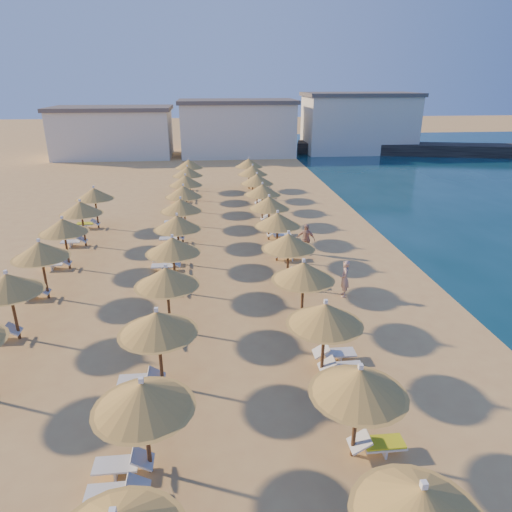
{
  "coord_description": "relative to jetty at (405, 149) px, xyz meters",
  "views": [
    {
      "loc": [
        -1.55,
        -18.06,
        9.98
      ],
      "look_at": [
        0.7,
        4.0,
        1.3
      ],
      "focal_mm": 32.0,
      "sensor_mm": 36.0,
      "label": 1
    }
  ],
  "objects": [
    {
      "name": "parasol_row_east",
      "position": [
        -23.59,
        -37.6,
        1.71
      ],
      "size": [
        2.67,
        39.84,
        3.05
      ],
      "color": "brown",
      "rests_on": "ground"
    },
    {
      "name": "beachgoer_a",
      "position": [
        -21.0,
        -42.54,
        0.18
      ],
      "size": [
        0.55,
        0.74,
        1.85
      ],
      "primitive_type": "imported",
      "rotation": [
        0.0,
        0.0,
        -1.73
      ],
      "color": "tan",
      "rests_on": "ground"
    },
    {
      "name": "ground",
      "position": [
        -25.77,
        -44.06,
        -0.75
      ],
      "size": [
        220.0,
        220.0,
        0.0
      ],
      "primitive_type": "plane",
      "color": "tan",
      "rests_on": "ground"
    },
    {
      "name": "loungers",
      "position": [
        -27.84,
        -37.91,
        -0.41
      ],
      "size": [
        14.73,
        38.69,
        0.66
      ],
      "color": "white",
      "rests_on": "ground"
    },
    {
      "name": "beachgoer_c",
      "position": [
        -21.71,
        -36.72,
        0.2
      ],
      "size": [
        1.21,
        0.86,
        1.9
      ],
      "primitive_type": "imported",
      "rotation": [
        0.0,
        0.0,
        -0.4
      ],
      "color": "tan",
      "rests_on": "ground"
    },
    {
      "name": "jetty",
      "position": [
        0.0,
        0.0,
        0.0
      ],
      "size": [
        30.12,
        10.71,
        1.5
      ],
      "primitive_type": "cube",
      "rotation": [
        0.0,
        0.0,
        -0.23
      ],
      "color": "black",
      "rests_on": "ground"
    },
    {
      "name": "parasol_row_west",
      "position": [
        -29.21,
        -37.6,
        1.71
      ],
      "size": [
        2.67,
        39.84,
        3.05
      ],
      "color": "brown",
      "rests_on": "ground"
    },
    {
      "name": "hotel_blocks",
      "position": [
        -21.87,
        2.26,
        2.95
      ],
      "size": [
        49.37,
        9.55,
        8.1
      ],
      "color": "silver",
      "rests_on": "ground"
    },
    {
      "name": "parasol_row_inland",
      "position": [
        -35.33,
        -39.45,
        1.71
      ],
      "size": [
        2.67,
        21.26,
        3.05
      ],
      "color": "brown",
      "rests_on": "ground"
    }
  ]
}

